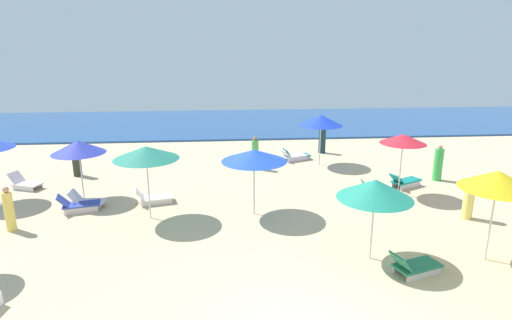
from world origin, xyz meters
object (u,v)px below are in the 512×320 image
lounge_chair_6_0 (78,205)px  beachgoer_3 (438,164)px  umbrella_6 (78,147)px  beachgoer_2 (77,161)px  beachgoer_1 (469,198)px  umbrella_1 (403,139)px  lounge_chair_6_1 (86,201)px  beachgoer_5 (322,141)px  umbrella_2 (254,156)px  beachgoer_4 (9,210)px  lounge_chair_1_0 (377,192)px  lounge_chair_0_0 (293,156)px  lounge_chair_0_1 (296,155)px  lounge_chair_8_1 (25,183)px  umbrella_4 (146,153)px  umbrella_0 (321,120)px  umbrella_3 (375,189)px  lounge_chair_1_1 (405,181)px  lounge_chair_4_0 (153,198)px  beachgoer_0 (255,154)px  umbrella_9 (498,180)px

lounge_chair_6_0 → beachgoer_3: (14.95, 2.45, 0.49)m
umbrella_6 → beachgoer_2: 3.66m
umbrella_6 → beachgoer_1: (14.10, -3.02, -1.40)m
umbrella_1 → lounge_chair_6_1: umbrella_1 is taller
beachgoer_5 → beachgoer_2: bearing=-125.9°
umbrella_1 → umbrella_2: 6.20m
beachgoer_4 → lounge_chair_1_0: bearing=72.2°
umbrella_2 → beachgoer_2: size_ratio=1.54×
beachgoer_1 → lounge_chair_0_0: bearing=-132.8°
umbrella_1 → umbrella_2: (-6.02, -1.48, -0.14)m
lounge_chair_0_1 → lounge_chair_8_1: (-12.24, -3.60, 0.03)m
umbrella_4 → umbrella_0: bearing=39.2°
umbrella_3 → beachgoer_5: (1.37, 11.89, -1.45)m
umbrella_0 → beachgoer_1: size_ratio=1.57×
lounge_chair_1_1 → lounge_chair_6_0: bearing=70.3°
beachgoer_1 → umbrella_3: bearing=-44.8°
umbrella_6 → lounge_chair_8_1: (-2.87, 1.49, -1.90)m
lounge_chair_0_1 → lounge_chair_1_0: size_ratio=1.10×
beachgoer_2 → beachgoer_3: (16.35, -1.96, 0.04)m
lounge_chair_8_1 → beachgoer_1: (16.97, -4.52, 0.50)m
lounge_chair_0_0 → lounge_chair_1_1: lounge_chair_1_1 is taller
umbrella_1 → lounge_chair_0_0: bearing=122.5°
umbrella_3 → lounge_chair_0_0: bearing=92.8°
umbrella_1 → beachgoer_4: umbrella_1 is taller
umbrella_1 → umbrella_3: size_ratio=1.05×
lounge_chair_1_0 → umbrella_3: (-1.92, -4.70, 1.85)m
umbrella_1 → beachgoer_3: size_ratio=1.55×
lounge_chair_1_1 → lounge_chair_6_0: size_ratio=1.04×
lounge_chair_4_0 → beachgoer_2: bearing=32.5°
beachgoer_0 → umbrella_4: bearing=-83.3°
umbrella_2 → lounge_chair_8_1: (-9.49, 3.50, -1.95)m
umbrella_9 → beachgoer_1: umbrella_9 is taller
umbrella_6 → umbrella_4: bearing=-35.5°
umbrella_4 → beachgoer_2: 6.87m
lounge_chair_1_0 → beachgoer_4: 13.29m
lounge_chair_0_1 → umbrella_6: (-9.37, -5.09, 1.92)m
lounge_chair_0_1 → beachgoer_1: size_ratio=0.93×
lounge_chair_0_0 → umbrella_3: 10.61m
beachgoer_1 → lounge_chair_6_0: bearing=-81.9°
lounge_chair_0_0 → beachgoer_4: bearing=102.7°
umbrella_0 → lounge_chair_6_1: (-10.03, -4.96, -2.03)m
beachgoer_4 → umbrella_4: bearing=72.4°
lounge_chair_1_1 → beachgoer_2: size_ratio=1.03×
lounge_chair_6_1 → beachgoer_5: 12.94m
umbrella_2 → umbrella_3: 4.70m
umbrella_9 → beachgoer_2: 16.92m
umbrella_6 → umbrella_0: bearing=21.2°
lounge_chair_6_1 → beachgoer_5: size_ratio=0.84×
lounge_chair_1_1 → umbrella_2: (-6.65, -2.34, 1.93)m
umbrella_1 → umbrella_4: (-9.72, -1.55, 0.06)m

